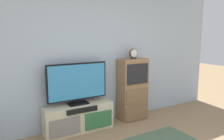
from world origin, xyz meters
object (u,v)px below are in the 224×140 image
(side_cabinet, at_px, (132,89))
(desk_clock, at_px, (133,54))
(media_console, at_px, (79,118))
(television, at_px, (78,83))

(side_cabinet, bearing_deg, desk_clock, -95.72)
(desk_clock, bearing_deg, side_cabinet, 84.28)
(media_console, distance_m, side_cabinet, 1.25)
(desk_clock, bearing_deg, television, 178.63)
(media_console, height_order, side_cabinet, side_cabinet)
(media_console, relative_size, television, 1.14)
(media_console, bearing_deg, television, 90.00)
(media_console, relative_size, desk_clock, 6.18)
(side_cabinet, xyz_separation_m, desk_clock, (-0.00, -0.01, 0.74))
(media_console, height_order, television, television)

